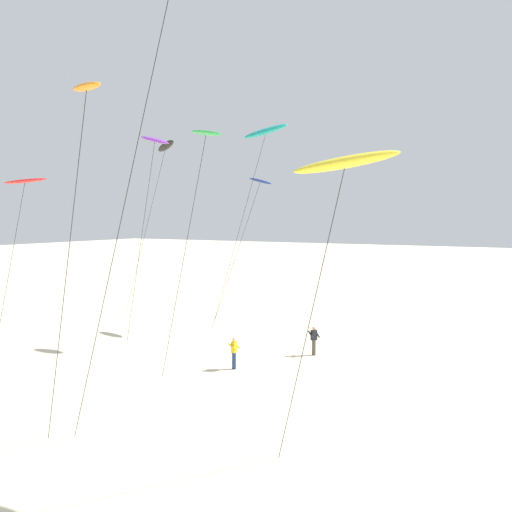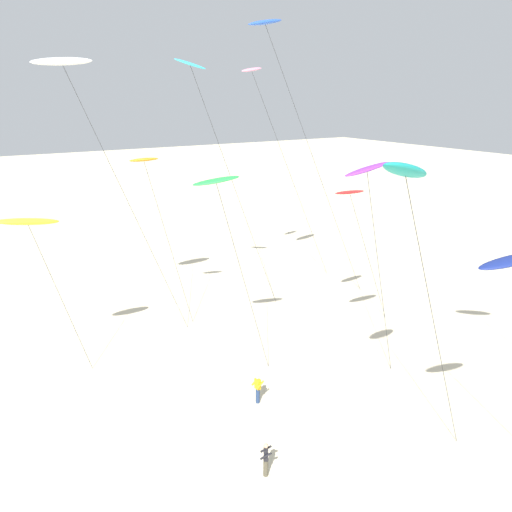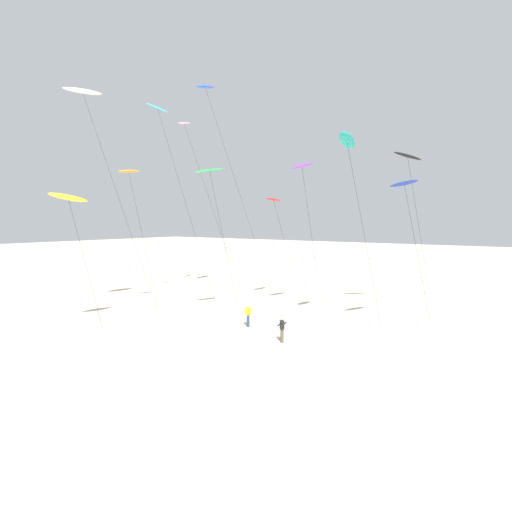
{
  "view_description": "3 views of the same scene",
  "coord_description": "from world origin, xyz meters",
  "px_view_note": "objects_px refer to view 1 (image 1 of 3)",
  "views": [
    {
      "loc": [
        -22.22,
        -6.86,
        7.95
      ],
      "look_at": [
        1.34,
        6.44,
        6.0
      ],
      "focal_mm": 38.43,
      "sensor_mm": 36.0,
      "label": 1
    },
    {
      "loc": [
        20.67,
        -3.81,
        15.91
      ],
      "look_at": [
        -2.25,
        10.27,
        6.91
      ],
      "focal_mm": 33.74,
      "sensor_mm": 36.0,
      "label": 2
    },
    {
      "loc": [
        24.66,
        -22.05,
        8.19
      ],
      "look_at": [
        2.11,
        8.38,
        5.3
      ],
      "focal_mm": 36.02,
      "sensor_mm": 36.0,
      "label": 3
    }
  ],
  "objects_px": {
    "kite_flyer_nearest": "(234,352)",
    "kite_teal": "(265,132)",
    "kite_green": "(206,136)",
    "kite_purple": "(154,142)",
    "kite_black": "(165,148)",
    "kite_orange": "(86,93)",
    "kite_navy": "(260,183)",
    "kite_red": "(25,183)",
    "kite_yellow": "(345,163)",
    "kite_flyer_middle": "(314,340)"
  },
  "relations": [
    {
      "from": "kite_navy",
      "to": "kite_yellow",
      "type": "xyz_separation_m",
      "value": [
        -18.81,
        -13.29,
        -0.86
      ]
    },
    {
      "from": "kite_green",
      "to": "kite_yellow",
      "type": "height_order",
      "value": "kite_green"
    },
    {
      "from": "kite_flyer_nearest",
      "to": "kite_flyer_middle",
      "type": "height_order",
      "value": "same"
    },
    {
      "from": "kite_orange",
      "to": "kite_flyer_nearest",
      "type": "distance_m",
      "value": 15.79
    },
    {
      "from": "kite_black",
      "to": "kite_orange",
      "type": "xyz_separation_m",
      "value": [
        -19.28,
        -12.35,
        -1.16
      ]
    },
    {
      "from": "kite_green",
      "to": "kite_flyer_middle",
      "type": "relative_size",
      "value": 7.22
    },
    {
      "from": "kite_yellow",
      "to": "kite_flyer_nearest",
      "type": "bearing_deg",
      "value": 46.8
    },
    {
      "from": "kite_flyer_nearest",
      "to": "kite_green",
      "type": "bearing_deg",
      "value": -170.84
    },
    {
      "from": "kite_black",
      "to": "kite_flyer_nearest",
      "type": "relative_size",
      "value": 8.1
    },
    {
      "from": "kite_black",
      "to": "kite_navy",
      "type": "height_order",
      "value": "kite_black"
    },
    {
      "from": "kite_teal",
      "to": "kite_orange",
      "type": "bearing_deg",
      "value": -169.14
    },
    {
      "from": "kite_teal",
      "to": "kite_purple",
      "type": "bearing_deg",
      "value": 146.25
    },
    {
      "from": "kite_yellow",
      "to": "kite_purple",
      "type": "xyz_separation_m",
      "value": [
        9.57,
        15.1,
        2.74
      ]
    },
    {
      "from": "kite_black",
      "to": "kite_orange",
      "type": "height_order",
      "value": "kite_black"
    },
    {
      "from": "kite_black",
      "to": "kite_orange",
      "type": "bearing_deg",
      "value": -147.36
    },
    {
      "from": "kite_orange",
      "to": "kite_yellow",
      "type": "height_order",
      "value": "kite_orange"
    },
    {
      "from": "kite_yellow",
      "to": "kite_flyer_middle",
      "type": "relative_size",
      "value": 5.96
    },
    {
      "from": "kite_navy",
      "to": "kite_flyer_nearest",
      "type": "xyz_separation_m",
      "value": [
        -10.22,
        -4.15,
        -9.47
      ]
    },
    {
      "from": "kite_purple",
      "to": "kite_red",
      "type": "relative_size",
      "value": 1.28
    },
    {
      "from": "kite_red",
      "to": "kite_flyer_middle",
      "type": "height_order",
      "value": "kite_red"
    },
    {
      "from": "kite_orange",
      "to": "kite_purple",
      "type": "relative_size",
      "value": 0.95
    },
    {
      "from": "kite_green",
      "to": "kite_flyer_nearest",
      "type": "relative_size",
      "value": 7.22
    },
    {
      "from": "kite_green",
      "to": "kite_purple",
      "type": "distance_m",
      "value": 7.76
    },
    {
      "from": "kite_purple",
      "to": "kite_red",
      "type": "xyz_separation_m",
      "value": [
        -5.62,
        4.12,
        -2.5
      ]
    },
    {
      "from": "kite_black",
      "to": "kite_flyer_nearest",
      "type": "bearing_deg",
      "value": -126.46
    },
    {
      "from": "kite_navy",
      "to": "kite_red",
      "type": "height_order",
      "value": "kite_navy"
    },
    {
      "from": "kite_flyer_nearest",
      "to": "kite_teal",
      "type": "bearing_deg",
      "value": 15.54
    },
    {
      "from": "kite_black",
      "to": "kite_yellow",
      "type": "distance_m",
      "value": 26.13
    },
    {
      "from": "kite_teal",
      "to": "kite_red",
      "type": "relative_size",
      "value": 1.4
    },
    {
      "from": "kite_navy",
      "to": "kite_flyer_nearest",
      "type": "distance_m",
      "value": 14.54
    },
    {
      "from": "kite_teal",
      "to": "kite_black",
      "type": "bearing_deg",
      "value": 83.72
    },
    {
      "from": "kite_orange",
      "to": "kite_navy",
      "type": "distance_m",
      "value": 22.32
    },
    {
      "from": "kite_black",
      "to": "kite_green",
      "type": "bearing_deg",
      "value": -134.73
    },
    {
      "from": "kite_black",
      "to": "kite_purple",
      "type": "relative_size",
      "value": 1.06
    },
    {
      "from": "kite_green",
      "to": "kite_teal",
      "type": "bearing_deg",
      "value": 13.56
    },
    {
      "from": "kite_green",
      "to": "kite_purple",
      "type": "relative_size",
      "value": 0.94
    },
    {
      "from": "kite_navy",
      "to": "kite_yellow",
      "type": "relative_size",
      "value": 1.09
    },
    {
      "from": "kite_teal",
      "to": "kite_flyer_nearest",
      "type": "height_order",
      "value": "kite_teal"
    },
    {
      "from": "kite_red",
      "to": "kite_flyer_nearest",
      "type": "bearing_deg",
      "value": -65.3
    },
    {
      "from": "kite_navy",
      "to": "kite_purple",
      "type": "bearing_deg",
      "value": 168.91
    },
    {
      "from": "kite_teal",
      "to": "kite_navy",
      "type": "height_order",
      "value": "kite_teal"
    },
    {
      "from": "kite_flyer_middle",
      "to": "kite_orange",
      "type": "bearing_deg",
      "value": 176.71
    },
    {
      "from": "kite_yellow",
      "to": "kite_flyer_middle",
      "type": "xyz_separation_m",
      "value": [
        13.28,
        6.66,
        -8.61
      ]
    },
    {
      "from": "kite_teal",
      "to": "kite_green",
      "type": "xyz_separation_m",
      "value": [
        -10.22,
        -2.47,
        -1.71
      ]
    },
    {
      "from": "kite_navy",
      "to": "kite_flyer_middle",
      "type": "relative_size",
      "value": 6.51
    },
    {
      "from": "kite_teal",
      "to": "kite_flyer_middle",
      "type": "xyz_separation_m",
      "value": [
        -2.3,
        -4.43,
        -12.41
      ]
    },
    {
      "from": "kite_green",
      "to": "kite_navy",
      "type": "height_order",
      "value": "kite_green"
    },
    {
      "from": "kite_green",
      "to": "kite_navy",
      "type": "relative_size",
      "value": 1.11
    },
    {
      "from": "kite_yellow",
      "to": "kite_flyer_nearest",
      "type": "relative_size",
      "value": 5.96
    },
    {
      "from": "kite_teal",
      "to": "kite_orange",
      "type": "height_order",
      "value": "kite_teal"
    }
  ]
}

